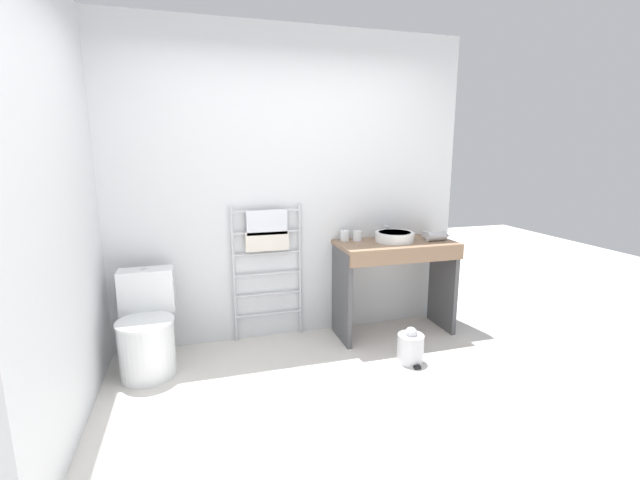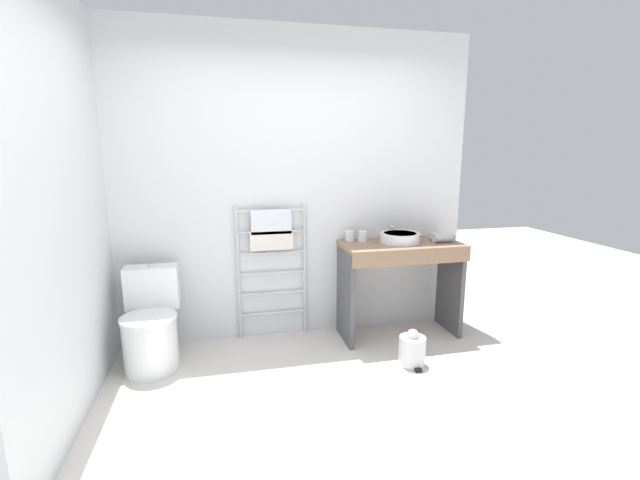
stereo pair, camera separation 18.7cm
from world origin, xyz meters
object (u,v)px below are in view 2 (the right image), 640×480
Objects in this scene: cup_near_wall at (350,236)px; toilet at (151,328)px; trash_bin at (412,350)px; towel_radiator at (272,244)px; hair_dryer at (443,237)px; sink_basin at (400,237)px; cup_near_edge at (362,236)px.

toilet is at bearing -169.63° from cup_near_wall.
towel_radiator is at bearing 142.45° from trash_bin.
cup_near_wall is 0.41× the size of hair_dryer.
cup_near_edge is (-0.31, 0.12, 0.00)m from sink_basin.
towel_radiator reaches higher than toilet.
cup_near_edge is (0.81, -0.06, 0.05)m from towel_radiator.
hair_dryer is (0.80, -0.23, -0.01)m from cup_near_wall.
cup_near_wall reaches higher than cup_near_edge.
towel_radiator reaches higher than cup_near_wall.
toilet is at bearing 167.57° from trash_bin.
hair_dryer is at bearing 46.11° from trash_bin.
sink_basin is at bearing 170.02° from hair_dryer.
sink_basin is (1.12, -0.19, 0.05)m from towel_radiator.
toilet is at bearing -161.34° from towel_radiator.
hair_dryer is 1.06m from trash_bin.
cup_near_wall is 1.12m from trash_bin.
sink_basin reaches higher than hair_dryer.
sink_basin is 0.98m from trash_bin.
cup_near_wall is 0.32× the size of trash_bin.
toilet is 2.56m from hair_dryer.
sink_basin is at bearing -9.42° from towel_radiator.
toilet reaches higher than trash_bin.
cup_near_edge is (0.11, -0.04, -0.00)m from cup_near_wall.
hair_dryer is 0.77× the size of trash_bin.
cup_near_edge is (1.80, 0.27, 0.59)m from toilet.
toilet is 0.64× the size of towel_radiator.
cup_near_edge is 0.31× the size of trash_bin.
hair_dryer is (0.69, -0.19, -0.00)m from cup_near_edge.
trash_bin is at bearing -133.89° from hair_dryer.
cup_near_wall is at bearing 164.00° from hair_dryer.
cup_near_wall is at bearing 10.37° from toilet.
hair_dryer is (2.49, 0.08, 0.59)m from toilet.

